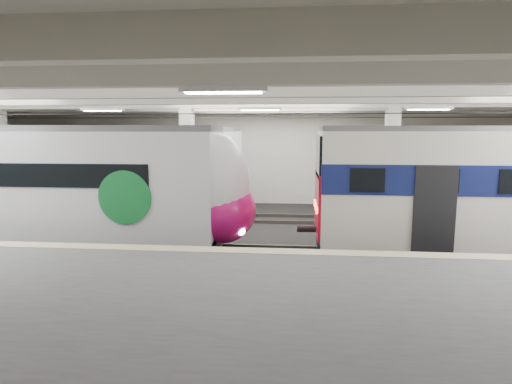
# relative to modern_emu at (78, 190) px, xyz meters

# --- Properties ---
(station_hall) EXTENTS (36.00, 24.00, 5.75)m
(station_hall) POSITION_rel_modern_emu_xyz_m (6.10, -1.74, 1.11)
(station_hall) COLOR black
(station_hall) RESTS_ON ground
(modern_emu) EXTENTS (13.37, 2.76, 4.33)m
(modern_emu) POSITION_rel_modern_emu_xyz_m (0.00, 0.00, 0.00)
(modern_emu) COLOR white
(modern_emu) RESTS_ON ground
(far_train) EXTENTS (13.31, 2.97, 4.26)m
(far_train) POSITION_rel_modern_emu_xyz_m (-1.81, 5.50, 0.07)
(far_train) COLOR white
(far_train) RESTS_ON ground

